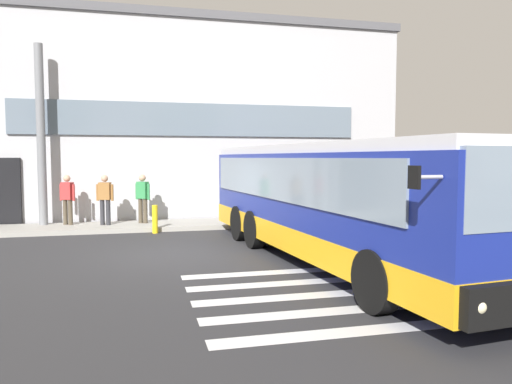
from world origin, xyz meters
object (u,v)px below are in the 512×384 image
Objects in this scene: passenger_by_doorway at (105,197)px; entry_support_column at (41,135)px; bus_main_foreground at (334,204)px; passenger_near_column at (67,197)px; passenger_at_curb_edge at (143,196)px; safety_bollard_yellow at (155,219)px.

entry_support_column is at bearing 164.63° from passenger_by_doorway.
bus_main_foreground is 6.65× the size of passenger_by_doorway.
passenger_near_column is 1.00× the size of passenger_by_doorway.
passenger_by_doorway is (2.03, -0.56, -2.07)m from entry_support_column.
passenger_at_curb_edge is (2.46, -0.18, 0.00)m from passenger_near_column.
passenger_by_doorway is at bearing -172.01° from passenger_at_curb_edge.
passenger_at_curb_edge is 1.86× the size of safety_bollard_yellow.
entry_support_column reaches higher than passenger_near_column.
bus_main_foreground is 12.37× the size of safety_bollard_yellow.
safety_bollard_yellow is at bearing -26.50° from entry_support_column.
passenger_by_doorway reaches higher than safety_bollard_yellow.
entry_support_column is 0.54× the size of bus_main_foreground.
passenger_near_column is at bearing 150.37° from safety_bollard_yellow.
passenger_at_curb_edge is at bearing -4.25° from passenger_near_column.
passenger_by_doorway is at bearing -16.17° from passenger_near_column.
entry_support_column is 2.95m from passenger_by_doorway.
bus_main_foreground is 6.65× the size of passenger_at_curb_edge.
passenger_by_doorway is 1.86× the size of safety_bollard_yellow.
bus_main_foreground is 7.92m from passenger_at_curb_edge.
passenger_near_column is (-6.66, 6.89, -0.25)m from bus_main_foreground.
passenger_by_doorway is (1.23, -0.36, 0.00)m from passenger_near_column.
entry_support_column is 3.58× the size of passenger_by_doorway.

